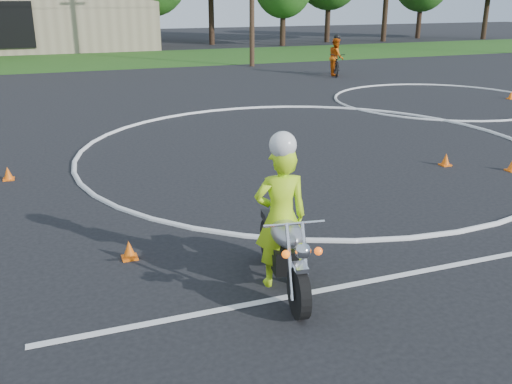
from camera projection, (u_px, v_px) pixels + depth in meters
name	position (u px, v px, depth m)	size (l,w,h in m)	color
ground	(367.00, 183.00, 12.54)	(120.00, 120.00, 0.00)	black
grass_strip	(146.00, 59.00, 36.42)	(120.00, 10.00, 0.02)	#1E4714
course_markings	(354.00, 132.00, 17.11)	(19.05, 19.05, 0.12)	silver
primary_motorcycle	(284.00, 250.00, 7.86)	(0.84, 2.29, 1.21)	black
rider_primary_grp	(281.00, 213.00, 7.82)	(0.80, 0.59, 2.24)	#B6ED19
rider_second_grp	(336.00, 61.00, 28.78)	(1.48, 2.26, 2.05)	black
traffic_cones	(430.00, 138.00, 15.86)	(19.84, 9.50, 0.30)	#FD630D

